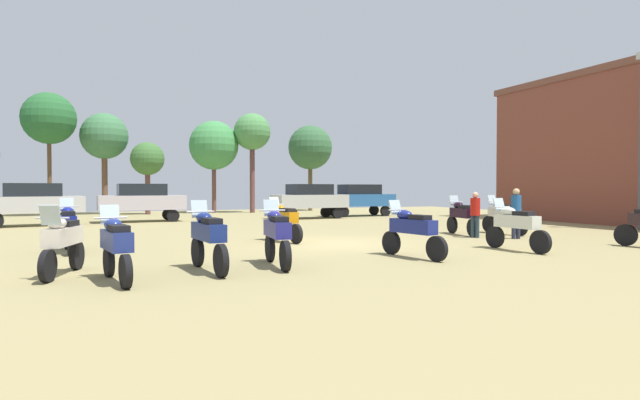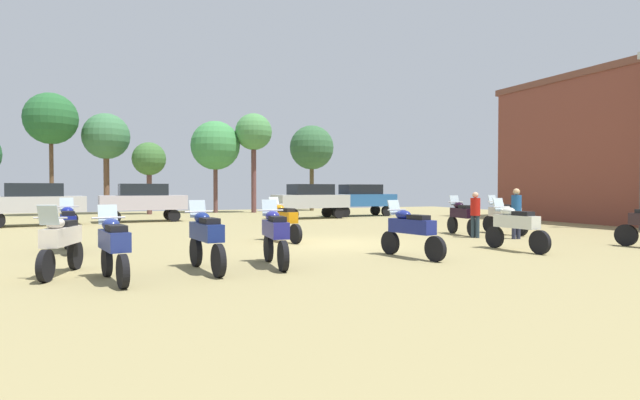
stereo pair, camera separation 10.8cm
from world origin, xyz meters
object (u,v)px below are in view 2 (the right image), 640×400
motorcycle_4 (283,220)px  motorcycle_8 (504,215)px  motorcycle_9 (462,216)px  motorcycle_12 (411,230)px  tree_1 (215,146)px  tree_7 (254,133)px  car_4 (143,200)px  motorcycle_11 (114,245)px  person_2 (516,209)px  car_3 (34,201)px  tree_4 (312,148)px  motorcycle_10 (206,237)px  motorcycle_3 (515,225)px  tree_5 (51,119)px  motorcycle_6 (68,225)px  tree_3 (149,160)px  motorcycle_1 (275,234)px  motorcycle_5 (61,240)px  tree_6 (106,137)px  person_1 (475,211)px  car_2 (361,198)px

motorcycle_4 → motorcycle_8: motorcycle_8 is taller
motorcycle_9 → motorcycle_12: bearing=-130.1°
motorcycle_4 → tree_1: tree_1 is taller
tree_7 → car_4: bearing=-137.3°
motorcycle_11 → person_2: (12.98, 3.33, 0.32)m
car_3 → car_4: same height
tree_4 → motorcycle_8: bearing=-91.4°
motorcycle_10 → car_3: size_ratio=0.51×
motorcycle_3 → motorcycle_11: motorcycle_3 is taller
motorcycle_8 → tree_5: 27.71m
motorcycle_8 → tree_4: bearing=88.1°
motorcycle_4 → motorcycle_6: (-6.37, -0.30, 0.01)m
motorcycle_9 → motorcycle_11: motorcycle_9 is taller
motorcycle_10 → tree_3: (0.47, 24.99, 2.94)m
person_2 → tree_7: size_ratio=0.25×
motorcycle_1 → motorcycle_9: bearing=32.7°
motorcycle_5 → car_4: size_ratio=0.47×
motorcycle_6 → motorcycle_12: motorcycle_6 is taller
motorcycle_4 → tree_4: bearing=53.9°
tree_1 → tree_3: (-4.55, -0.50, -1.13)m
car_4 → motorcycle_12: bearing=-165.8°
tree_1 → tree_3: bearing=-173.8°
tree_7 → tree_6: bearing=170.6°
tree_3 → tree_7: (7.14, -0.37, 2.04)m
tree_3 → motorcycle_3: bearing=-71.6°
motorcycle_10 → person_1: (10.12, 3.65, 0.21)m
motorcycle_4 → car_3: car_3 is taller
motorcycle_9 → tree_3: 22.74m
motorcycle_10 → tree_6: 26.72m
motorcycle_9 → tree_7: (-2.81, 19.86, 4.99)m
motorcycle_8 → tree_7: 21.31m
motorcycle_3 → motorcycle_10: bearing=178.5°
motorcycle_9 → tree_6: tree_6 is taller
motorcycle_1 → tree_6: 26.76m
motorcycle_11 → car_3: size_ratio=0.45×
tree_1 → car_2: bearing=-45.5°
tree_4 → car_3: bearing=-151.1°
tree_1 → tree_7: (2.59, -0.87, 0.91)m
motorcycle_6 → car_4: 12.81m
motorcycle_8 → tree_3: tree_3 is taller
motorcycle_10 → person_2: 11.51m
tree_6 → tree_7: bearing=-9.4°
motorcycle_9 → car_3: 19.33m
motorcycle_11 → car_4: size_ratio=0.47×
motorcycle_6 → tree_1: bearing=62.1°
tree_1 → tree_7: 2.88m
motorcycle_8 → tree_5: size_ratio=0.30×
motorcycle_5 → person_2: person_2 is taller
car_2 → motorcycle_5: bearing=137.1°
motorcycle_6 → car_3: (-2.25, 11.34, 0.43)m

